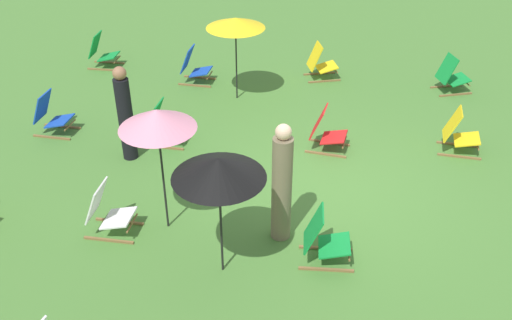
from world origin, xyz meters
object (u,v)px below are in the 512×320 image
(umbrella_2, at_px, (157,119))
(person_0, at_px, (125,115))
(deckchair_7, at_px, (326,131))
(deckchair_8, at_px, (459,133))
(deckchair_3, at_px, (320,63))
(umbrella_0, at_px, (236,23))
(deckchair_1, at_px, (324,239))
(deckchair_2, at_px, (51,116))
(deckchair_14, at_px, (194,67))
(deckchair_10, at_px, (108,212))
(umbrella_1, at_px, (219,168))
(person_1, at_px, (282,185))
(deckchair_13, at_px, (452,76))
(deckchair_0, at_px, (163,125))

(umbrella_2, height_order, person_0, umbrella_2)
(deckchair_7, relative_size, umbrella_2, 0.42)
(deckchair_8, distance_m, umbrella_2, 5.64)
(deckchair_3, relative_size, umbrella_0, 0.49)
(deckchair_7, bearing_deg, deckchair_1, -170.46)
(deckchair_2, distance_m, deckchair_7, 5.21)
(person_0, bearing_deg, deckchair_14, 84.20)
(deckchair_1, bearing_deg, umbrella_0, 19.31)
(deckchair_2, height_order, deckchair_10, same)
(deckchair_3, bearing_deg, deckchair_1, 165.08)
(person_0, bearing_deg, deckchair_10, -78.36)
(umbrella_1, xyz_separation_m, person_1, (0.81, -0.73, -0.77))
(deckchair_14, height_order, person_1, person_1)
(deckchair_1, bearing_deg, deckchair_10, 83.43)
(deckchair_7, height_order, deckchair_8, same)
(deckchair_1, bearing_deg, deckchair_8, -38.62)
(deckchair_1, relative_size, deckchair_3, 0.96)
(deckchair_8, bearing_deg, umbrella_1, 140.19)
(deckchair_2, height_order, umbrella_0, umbrella_0)
(deckchair_14, bearing_deg, deckchair_1, -147.11)
(umbrella_1, bearing_deg, umbrella_2, 49.46)
(deckchair_14, bearing_deg, deckchair_13, -83.47)
(umbrella_1, bearing_deg, deckchair_10, 71.22)
(deckchair_7, xyz_separation_m, deckchair_14, (2.61, 2.98, 0.00))
(deckchair_14, height_order, umbrella_2, umbrella_2)
(deckchair_13, bearing_deg, person_1, 130.55)
(deckchair_10, xyz_separation_m, umbrella_2, (0.22, -0.82, 1.46))
(deckchair_13, xyz_separation_m, deckchair_14, (-0.16, 5.68, 0.00))
(deckchair_0, bearing_deg, deckchair_7, -83.84)
(deckchair_13, distance_m, person_1, 6.30)
(deckchair_8, distance_m, deckchair_14, 5.89)
(deckchair_7, bearing_deg, deckchair_10, 140.71)
(deckchair_7, bearing_deg, umbrella_1, 167.67)
(deckchair_7, xyz_separation_m, deckchair_10, (-2.75, 3.15, 0.00))
(umbrella_0, bearing_deg, deckchair_3, -54.99)
(deckchair_2, relative_size, deckchair_3, 0.96)
(deckchair_8, height_order, deckchair_13, same)
(deckchair_1, relative_size, deckchair_8, 1.00)
(deckchair_2, xyz_separation_m, deckchair_3, (3.14, -5.06, 0.00))
(deckchair_7, bearing_deg, deckchair_2, 99.40)
(deckchair_3, height_order, umbrella_1, umbrella_1)
(deckchair_3, bearing_deg, deckchair_10, 136.74)
(person_0, bearing_deg, deckchair_1, -31.12)
(deckchair_2, height_order, umbrella_1, umbrella_1)
(deckchair_1, height_order, deckchair_14, same)
(deckchair_13, bearing_deg, deckchair_14, 74.10)
(umbrella_1, relative_size, umbrella_2, 0.91)
(deckchair_3, xyz_separation_m, deckchair_8, (-2.95, -2.54, 0.00))
(deckchair_0, xyz_separation_m, person_0, (-0.59, 0.48, 0.49))
(deckchair_13, xyz_separation_m, umbrella_1, (-6.14, 4.05, 1.30))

